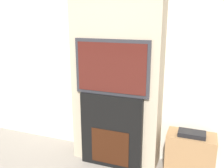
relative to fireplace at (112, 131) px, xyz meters
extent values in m
cube|color=silver|center=(0.00, 0.38, 0.90)|extent=(6.00, 0.06, 2.70)
cube|color=tan|center=(0.00, 0.17, 0.90)|extent=(1.06, 0.34, 2.70)
cube|color=black|center=(0.00, 0.00, 0.00)|extent=(0.75, 0.14, 0.91)
cube|color=#33160A|center=(0.00, -0.07, -0.18)|extent=(0.47, 0.01, 0.43)
cube|color=#2D2D33|center=(0.00, 0.00, 0.77)|extent=(0.87, 0.06, 0.63)
cube|color=#471914|center=(0.00, -0.03, 0.77)|extent=(0.80, 0.01, 0.56)
cube|color=#997047|center=(0.90, 0.15, -0.20)|extent=(0.54, 0.30, 0.49)
cube|color=black|center=(0.90, 0.12, 0.07)|extent=(0.30, 0.17, 0.05)
camera|label=1|loc=(0.95, -2.55, 1.32)|focal=40.00mm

